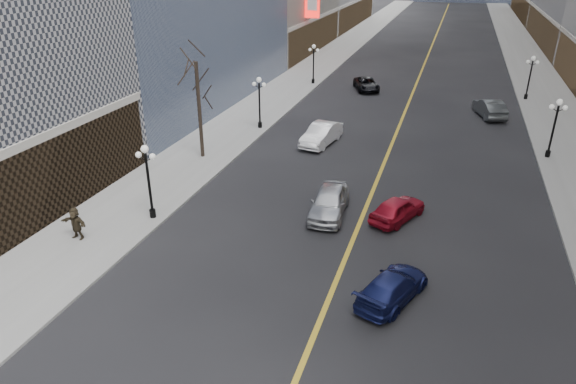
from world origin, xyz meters
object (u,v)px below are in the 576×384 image
Objects in this scene: streetlamp_west_1 at (148,174)px; car_sb_near at (392,287)px; streetlamp_east_3 at (531,73)px; car_nb_mid at (321,134)px; streetlamp_east_2 at (555,122)px; car_nb_far at (367,84)px; car_nb_near at (329,202)px; streetlamp_west_2 at (259,97)px; streetlamp_west_3 at (314,60)px; car_sb_mid at (398,209)px; car_sb_far at (490,108)px.

streetlamp_west_1 is 0.98× the size of car_sb_near.
streetlamp_east_3 is 26.69m from car_nb_mid.
streetlamp_east_2 is 17.64m from car_nb_mid.
car_nb_far is at bearing -57.62° from car_sb_near.
streetlamp_west_1 is 10.71m from car_nb_near.
car_nb_mid is at bearing 68.59° from streetlamp_west_1.
streetlamp_west_1 is (-23.60, -18.00, 0.00)m from streetlamp_east_2.
streetlamp_west_1 reaches higher than car_sb_near.
streetlamp_west_1 is at bearing -162.63° from car_nb_near.
streetlamp_east_2 is at bearing 16.27° from car_nb_mid.
streetlamp_east_2 is at bearing 37.33° from streetlamp_west_1.
car_sb_near is (-9.08, -21.45, -2.23)m from streetlamp_east_2.
streetlamp_east_3 is 0.90× the size of car_nb_far.
car_nb_mid is at bearing -19.10° from streetlamp_west_2.
car_nb_mid is (-17.39, -20.15, -2.05)m from streetlamp_east_3.
streetlamp_west_3 is 33.72m from car_nb_near.
streetlamp_west_2 is at bearing 120.78° from car_nb_near.
streetlamp_west_1 reaches higher than car_sb_mid.
car_nb_mid is (-17.39, -2.15, -2.05)m from streetlamp_east_2.
streetlamp_east_3 reaches higher than car_sb_mid.
streetlamp_west_1 is at bearing -102.20° from car_nb_mid.
streetlamp_east_2 is 0.87× the size of car_sb_far.
car_sb_far is (-3.97, 10.36, -2.05)m from streetlamp_east_2.
streetlamp_east_2 and streetlamp_west_3 have the same top height.
streetlamp_east_2 is 0.90× the size of car_nb_far.
streetlamp_west_3 is at bearing 90.00° from streetlamp_west_2.
car_sb_mid is at bearing -44.55° from streetlamp_west_2.
streetlamp_east_2 and streetlamp_west_2 have the same top height.
car_sb_near is at bearing -13.37° from streetlamp_west_1.
streetlamp_east_3 is at bearing 0.00° from streetlamp_west_3.
streetlamp_east_3 is (0.00, 18.00, 0.00)m from streetlamp_east_2.
streetlamp_east_3 is 17.19m from car_nb_far.
car_sb_far is at bearing 55.31° from streetlamp_west_1.
car_nb_near is 26.45m from car_sb_far.
car_sb_mid reaches higher than car_nb_far.
streetlamp_east_2 is 18.00m from streetlamp_east_3.
car_nb_mid reaches higher than car_sb_mid.
car_nb_near is at bearing -73.07° from streetlamp_west_3.
car_nb_mid is 1.00× the size of car_sb_far.
car_nb_far reaches higher than car_sb_near.
streetlamp_east_2 is 11.28m from car_sb_far.
car_nb_far is 31.56m from car_sb_mid.
streetlamp_west_2 is 0.87× the size of car_sb_far.
streetlamp_east_3 is 29.68m from streetlamp_west_2.
streetlamp_east_2 is 0.90× the size of car_nb_near.
streetlamp_west_3 is at bearing -49.05° from car_sb_near.
streetlamp_west_2 reaches higher than car_sb_far.
streetlamp_east_2 is at bearing 41.97° from car_nb_near.
streetlamp_east_3 is 0.90× the size of car_nb_near.
streetlamp_west_2 is 0.90× the size of car_nb_near.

